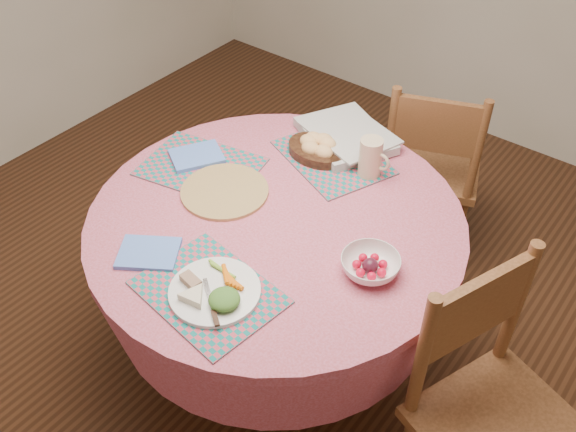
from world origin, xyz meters
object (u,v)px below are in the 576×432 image
object	(u,v)px
fruit_bowl	(370,266)
bread_bowl	(318,147)
chair_right	(490,407)
dinner_plate	(215,292)
latte_mug	(371,157)
dining_table	(277,259)
wicker_trivet	(225,191)
chair_back	(430,167)

from	to	relation	value
fruit_bowl	bread_bowl	bearing A→B (deg)	140.71
chair_right	bread_bowl	size ratio (longest dim) A/B	4.12
chair_right	dinner_plate	world-z (taller)	chair_right
fruit_bowl	latte_mug	bearing A→B (deg)	122.48
dining_table	latte_mug	distance (m)	0.48
dining_table	wicker_trivet	bearing A→B (deg)	-177.27
chair_back	bread_bowl	world-z (taller)	chair_back
bread_bowl	latte_mug	distance (m)	0.22
dining_table	chair_back	xyz separation A→B (m)	(0.12, 0.91, -0.09)
fruit_bowl	dining_table	bearing A→B (deg)	176.49
dinner_plate	bread_bowl	distance (m)	0.75
chair_right	chair_back	world-z (taller)	chair_right
dinner_plate	chair_right	bearing A→B (deg)	23.85
bread_bowl	latte_mug	size ratio (longest dim) A/B	1.64
dinner_plate	fruit_bowl	bearing A→B (deg)	50.07
dining_table	dinner_plate	distance (m)	0.44
latte_mug	fruit_bowl	distance (m)	0.47
fruit_bowl	chair_right	bearing A→B (deg)	-2.84
wicker_trivet	latte_mug	bearing A→B (deg)	48.81
chair_right	dining_table	bearing A→B (deg)	107.26
wicker_trivet	fruit_bowl	distance (m)	0.59
chair_back	wicker_trivet	size ratio (longest dim) A/B	2.99
dining_table	chair_right	distance (m)	0.83
chair_back	bread_bowl	distance (m)	0.67
dining_table	wicker_trivet	size ratio (longest dim) A/B	4.13
chair_right	chair_back	xyz separation A→B (m)	(-0.71, 0.95, -0.03)
dinner_plate	latte_mug	distance (m)	0.75
chair_right	fruit_bowl	world-z (taller)	chair_right
chair_back	latte_mug	xyz separation A→B (m)	(0.00, -0.53, 0.36)
chair_right	wicker_trivet	world-z (taller)	chair_right
wicker_trivet	chair_back	bearing A→B (deg)	69.95
dining_table	dinner_plate	size ratio (longest dim) A/B	4.69
latte_mug	fruit_bowl	size ratio (longest dim) A/B	0.68
dining_table	fruit_bowl	distance (m)	0.44
dining_table	bread_bowl	world-z (taller)	bread_bowl
dining_table	wicker_trivet	world-z (taller)	wicker_trivet
chair_back	bread_bowl	bearing A→B (deg)	47.53
chair_right	fruit_bowl	distance (m)	0.53
chair_back	dinner_plate	xyz separation A→B (m)	(-0.04, -1.28, 0.30)
latte_mug	chair_back	bearing A→B (deg)	90.12
wicker_trivet	latte_mug	distance (m)	0.52
chair_back	wicker_trivet	xyz separation A→B (m)	(-0.34, -0.92, 0.29)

